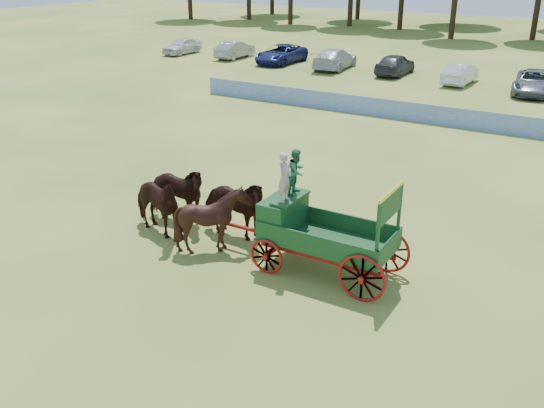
# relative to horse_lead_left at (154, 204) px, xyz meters

# --- Properties ---
(ground) EXTENTS (160.00, 160.00, 0.00)m
(ground) POSITION_rel_horse_lead_left_xyz_m (2.70, 0.50, -1.07)
(ground) COLOR #A59C4A
(ground) RESTS_ON ground
(horse_lead_left) EXTENTS (2.71, 1.66, 2.13)m
(horse_lead_left) POSITION_rel_horse_lead_left_xyz_m (0.00, 0.00, 0.00)
(horse_lead_left) COLOR black
(horse_lead_left) RESTS_ON ground
(horse_lead_right) EXTENTS (2.61, 1.36, 2.13)m
(horse_lead_right) POSITION_rel_horse_lead_left_xyz_m (0.00, 1.10, 0.00)
(horse_lead_right) COLOR black
(horse_lead_right) RESTS_ON ground
(horse_wheel_left) EXTENTS (2.00, 1.79, 2.14)m
(horse_wheel_left) POSITION_rel_horse_lead_left_xyz_m (2.40, 0.00, 0.00)
(horse_wheel_left) COLOR black
(horse_wheel_left) RESTS_ON ground
(horse_wheel_right) EXTENTS (2.58, 1.28, 2.13)m
(horse_wheel_right) POSITION_rel_horse_lead_left_xyz_m (2.40, 1.10, 0.00)
(horse_wheel_right) COLOR black
(horse_wheel_right) RESTS_ON ground
(farm_dray) EXTENTS (6.00, 2.00, 3.60)m
(farm_dray) POSITION_rel_horse_lead_left_xyz_m (5.39, 0.57, 0.47)
(farm_dray) COLOR #A71B10
(farm_dray) RESTS_ON ground
(sponsor_banner) EXTENTS (26.00, 0.08, 1.05)m
(sponsor_banner) POSITION_rel_horse_lead_left_xyz_m (1.70, 18.50, -0.54)
(sponsor_banner) COLOR #1E3CA3
(sponsor_banner) RESTS_ON ground
(parked_cars) EXTENTS (57.03, 7.56, 1.62)m
(parked_cars) POSITION_rel_horse_lead_left_xyz_m (5.64, 30.49, -0.31)
(parked_cars) COLOR silver
(parked_cars) RESTS_ON ground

